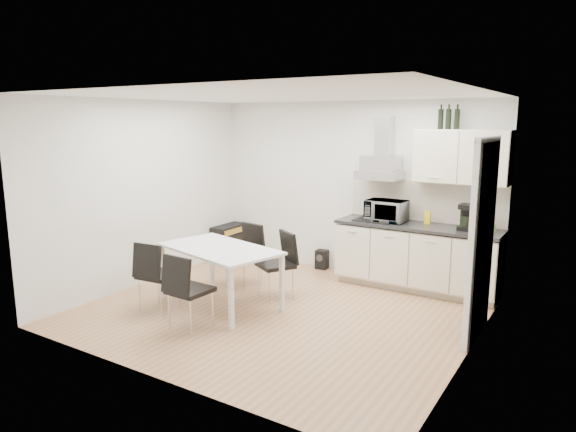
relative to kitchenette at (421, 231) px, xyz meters
name	(u,v)px	position (x,y,z in m)	size (l,w,h in m)	color
ground	(279,311)	(-1.19, -1.73, -0.83)	(4.50, 4.50, 0.00)	tan
wall_back	(351,188)	(-1.19, 0.27, 0.47)	(4.50, 0.10, 2.60)	white
wall_front	(153,240)	(-1.19, -3.73, 0.47)	(4.50, 0.10, 2.60)	white
wall_left	(146,193)	(-3.44, -1.73, 0.47)	(0.10, 4.00, 2.60)	white
wall_right	(475,228)	(1.06, -1.73, 0.47)	(0.10, 4.00, 2.60)	white
ceiling	(279,95)	(-1.19, -1.73, 1.77)	(4.50, 4.50, 0.00)	white
doorway	(482,242)	(1.02, -1.18, 0.22)	(0.08, 1.04, 2.10)	white
kitchenette	(421,231)	(0.00, 0.00, 0.00)	(2.22, 0.64, 2.52)	beige
dining_table	(220,253)	(-1.95, -1.94, -0.15)	(1.71, 1.23, 0.75)	white
chair_far_left	(244,256)	(-2.14, -1.18, -0.39)	(0.44, 0.50, 0.88)	black
chair_far_right	(275,266)	(-1.49, -1.36, -0.39)	(0.44, 0.50, 0.88)	black
chair_near_left	(159,276)	(-2.46, -2.48, -0.39)	(0.44, 0.50, 0.88)	black
chair_near_right	(190,291)	(-1.74, -2.71, -0.39)	(0.44, 0.50, 0.88)	black
guitar_amp	(229,241)	(-3.28, -0.08, -0.55)	(0.30, 0.68, 0.56)	black
floor_speaker	(322,259)	(-1.62, 0.17, -0.68)	(0.18, 0.16, 0.30)	black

